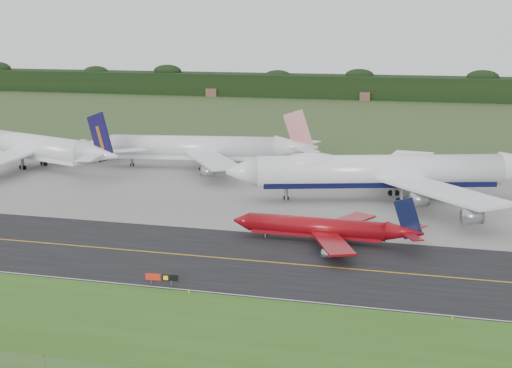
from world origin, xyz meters
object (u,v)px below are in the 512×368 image
(jet_red_737, at_px, (327,228))
(taxiway_sign, at_px, (162,277))
(jet_ba_747, at_px, (391,171))
(jet_star_tail, at_px, (204,148))
(jet_navy_gold, at_px, (32,147))

(jet_red_737, xyz_separation_m, taxiway_sign, (-20.45, -27.88, -1.41))
(jet_ba_747, height_order, taxiway_sign, jet_ba_747)
(jet_red_737, xyz_separation_m, jet_star_tail, (-43.28, 59.35, 2.90))
(jet_ba_747, bearing_deg, taxiway_sign, -114.65)
(jet_navy_gold, relative_size, jet_star_tail, 1.04)
(jet_ba_747, distance_m, taxiway_sign, 70.10)
(jet_ba_747, relative_size, taxiway_sign, 14.76)
(jet_navy_gold, bearing_deg, jet_star_tail, 13.43)
(taxiway_sign, bearing_deg, jet_red_737, 53.74)
(jet_ba_747, distance_m, jet_red_737, 36.91)
(jet_ba_747, bearing_deg, jet_navy_gold, 172.63)
(jet_ba_747, xyz_separation_m, jet_navy_gold, (-98.11, 12.69, -0.84))
(jet_navy_gold, relative_size, taxiway_sign, 12.83)
(jet_ba_747, xyz_separation_m, jet_red_737, (-8.70, -35.65, -3.91))
(jet_red_737, bearing_deg, taxiway_sign, -126.26)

